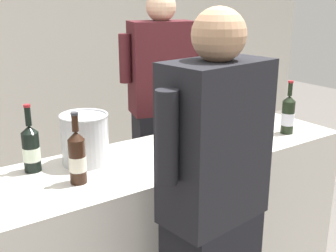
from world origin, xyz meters
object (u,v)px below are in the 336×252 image
object	(u,v)px
wine_glass	(181,132)
wine_bottle_4	(31,148)
wine_bottle_5	(232,112)
person_guest	(212,226)
wine_bottle_2	(209,135)
wine_bottle_0	(182,123)
wine_bottle_1	(288,115)
wine_bottle_8	(263,102)
ice_bucket	(85,138)
potted_shrub	(227,115)
person_server	(162,124)
wine_bottle_7	(77,157)
wine_bottle_3	(248,114)
wine_bottle_6	(245,105)

from	to	relation	value
wine_glass	wine_bottle_4	bearing A→B (deg)	159.43
wine_bottle_5	person_guest	world-z (taller)	person_guest
wine_bottle_2	wine_bottle_5	distance (m)	0.49
wine_bottle_0	wine_bottle_1	size ratio (longest dim) A/B	1.08
wine_bottle_8	wine_bottle_4	bearing A→B (deg)	178.29
ice_bucket	potted_shrub	world-z (taller)	ice_bucket
wine_bottle_4	wine_bottle_8	size ratio (longest dim) A/B	0.93
wine_bottle_1	person_server	size ratio (longest dim) A/B	0.18
wine_bottle_1	wine_bottle_8	distance (m)	0.27
wine_bottle_0	wine_bottle_7	bearing A→B (deg)	-168.31
wine_bottle_0	wine_bottle_4	xyz separation A→B (m)	(-0.80, 0.11, -0.01)
wine_bottle_1	wine_glass	xyz separation A→B (m)	(-0.76, 0.05, 0.02)
wine_bottle_3	ice_bucket	xyz separation A→B (m)	(-0.97, 0.14, -0.00)
wine_bottle_6	ice_bucket	bearing A→B (deg)	-177.52
wine_bottle_0	wine_bottle_6	size ratio (longest dim) A/B	1.09
wine_bottle_2	potted_shrub	world-z (taller)	wine_bottle_2
wine_bottle_1	wine_bottle_5	size ratio (longest dim) A/B	0.98
wine_glass	ice_bucket	world-z (taller)	ice_bucket
wine_bottle_0	wine_bottle_3	distance (m)	0.43
wine_bottle_3	wine_bottle_7	distance (m)	1.10
ice_bucket	person_guest	xyz separation A→B (m)	(0.24, -0.69, -0.23)
wine_bottle_4	person_server	world-z (taller)	person_server
wine_bottle_1	person_server	world-z (taller)	person_server
wine_bottle_1	person_guest	size ratio (longest dim) A/B	0.19
person_server	person_guest	bearing A→B (deg)	-115.39
wine_bottle_8	wine_glass	xyz separation A→B (m)	(-0.83, -0.21, 0.00)
person_server	wine_bottle_6	bearing A→B (deg)	-57.03
wine_bottle_0	wine_bottle_8	distance (m)	0.71
wine_glass	person_guest	xyz separation A→B (m)	(-0.19, -0.48, -0.24)
wine_glass	wine_bottle_8	bearing A→B (deg)	14.23
wine_bottle_7	person_guest	world-z (taller)	person_guest
wine_bottle_1	wine_bottle_5	distance (m)	0.33
wine_bottle_5	wine_bottle_6	size ratio (longest dim) A/B	1.03
wine_bottle_7	wine_glass	world-z (taller)	wine_bottle_7
wine_bottle_4	wine_bottle_5	distance (m)	1.21
wine_bottle_8	person_server	bearing A→B (deg)	129.32
wine_bottle_1	wine_bottle_6	distance (m)	0.31
wine_bottle_5	ice_bucket	size ratio (longest dim) A/B	1.31
wine_bottle_7	wine_bottle_5	bearing A→B (deg)	9.62
wine_bottle_5	ice_bucket	distance (m)	0.96
wine_bottle_1	ice_bucket	distance (m)	1.22
wine_bottle_6	potted_shrub	world-z (taller)	wine_bottle_6
wine_bottle_4	wine_bottle_6	distance (m)	1.39
person_server	potted_shrub	distance (m)	1.16
wine_bottle_0	wine_glass	distance (m)	0.19
wine_bottle_1	wine_bottle_2	distance (m)	0.64
ice_bucket	wine_bottle_7	bearing A→B (deg)	-122.40
person_guest	potted_shrub	xyz separation A→B (m)	(1.63, 1.68, -0.17)
wine_bottle_5	wine_bottle_8	xyz separation A→B (m)	(0.30, 0.02, 0.02)
wine_bottle_3	wine_glass	distance (m)	0.55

